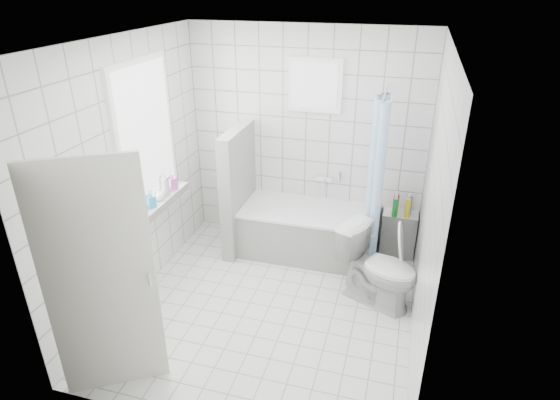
% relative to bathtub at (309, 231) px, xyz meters
% --- Properties ---
extents(ground, '(3.00, 3.00, 0.00)m').
position_rel_bathtub_xyz_m(ground, '(-0.15, -1.12, -0.29)').
color(ground, white).
rests_on(ground, ground).
extents(ceiling, '(3.00, 3.00, 0.00)m').
position_rel_bathtub_xyz_m(ceiling, '(-0.15, -1.12, 2.31)').
color(ceiling, white).
rests_on(ceiling, ground).
extents(wall_back, '(2.80, 0.02, 2.60)m').
position_rel_bathtub_xyz_m(wall_back, '(-0.15, 0.38, 1.01)').
color(wall_back, white).
rests_on(wall_back, ground).
extents(wall_front, '(2.80, 0.02, 2.60)m').
position_rel_bathtub_xyz_m(wall_front, '(-0.15, -2.62, 1.01)').
color(wall_front, white).
rests_on(wall_front, ground).
extents(wall_left, '(0.02, 3.00, 2.60)m').
position_rel_bathtub_xyz_m(wall_left, '(-1.55, -1.12, 1.01)').
color(wall_left, white).
rests_on(wall_left, ground).
extents(wall_right, '(0.02, 3.00, 2.60)m').
position_rel_bathtub_xyz_m(wall_right, '(1.25, -1.12, 1.01)').
color(wall_right, white).
rests_on(wall_right, ground).
extents(window_left, '(0.01, 0.90, 1.40)m').
position_rel_bathtub_xyz_m(window_left, '(-1.51, -0.82, 1.31)').
color(window_left, white).
rests_on(window_left, wall_left).
extents(window_back, '(0.50, 0.01, 0.50)m').
position_rel_bathtub_xyz_m(window_back, '(-0.05, 0.33, 1.66)').
color(window_back, white).
rests_on(window_back, wall_back).
extents(window_sill, '(0.18, 1.02, 0.08)m').
position_rel_bathtub_xyz_m(window_sill, '(-1.46, -0.82, 0.57)').
color(window_sill, white).
rests_on(window_sill, wall_left).
extents(door, '(0.70, 0.45, 2.00)m').
position_rel_bathtub_xyz_m(door, '(-1.06, -2.40, 0.71)').
color(door, silver).
rests_on(door, ground).
extents(bathtub, '(1.59, 0.77, 0.58)m').
position_rel_bathtub_xyz_m(bathtub, '(0.00, 0.00, 0.00)').
color(bathtub, white).
rests_on(bathtub, ground).
extents(partition_wall, '(0.15, 0.85, 1.50)m').
position_rel_bathtub_xyz_m(partition_wall, '(-0.86, -0.05, 0.46)').
color(partition_wall, white).
rests_on(partition_wall, ground).
extents(tiled_ledge, '(0.40, 0.24, 0.55)m').
position_rel_bathtub_xyz_m(tiled_ledge, '(1.03, 0.25, -0.02)').
color(tiled_ledge, white).
rests_on(tiled_ledge, ground).
extents(toilet, '(0.92, 0.75, 0.82)m').
position_rel_bathtub_xyz_m(toilet, '(0.88, -0.73, 0.12)').
color(toilet, white).
rests_on(toilet, ground).
extents(curtain_rod, '(0.02, 0.80, 0.02)m').
position_rel_bathtub_xyz_m(curtain_rod, '(0.74, -0.02, 1.71)').
color(curtain_rod, silver).
rests_on(curtain_rod, wall_back).
extents(shower_curtain, '(0.14, 0.48, 1.78)m').
position_rel_bathtub_xyz_m(shower_curtain, '(0.74, -0.16, 0.81)').
color(shower_curtain, '#4789D2').
rests_on(shower_curtain, curtain_rod).
extents(tub_faucet, '(0.18, 0.06, 0.06)m').
position_rel_bathtub_xyz_m(tub_faucet, '(0.10, 0.33, 0.56)').
color(tub_faucet, silver).
rests_on(tub_faucet, wall_back).
extents(sill_bottles, '(0.18, 0.79, 0.32)m').
position_rel_bathtub_xyz_m(sill_bottles, '(-1.45, -0.90, 0.74)').
color(sill_bottles, '#C562C1').
rests_on(sill_bottles, window_sill).
extents(ledge_bottles, '(0.21, 0.18, 0.23)m').
position_rel_bathtub_xyz_m(ledge_bottles, '(1.03, 0.22, 0.37)').
color(ledge_bottles, '#1646B7').
rests_on(ledge_bottles, tiled_ledge).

